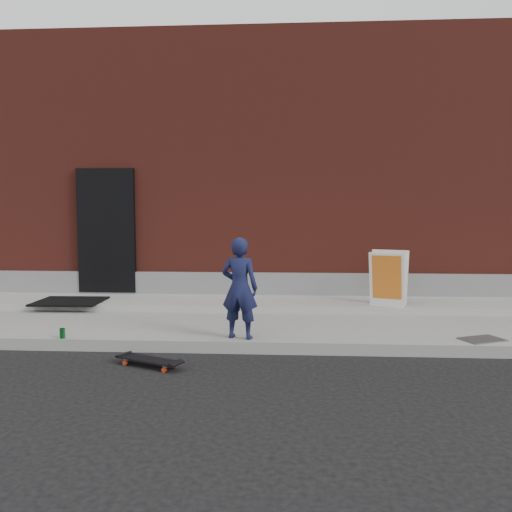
# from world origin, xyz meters

# --- Properties ---
(ground) EXTENTS (80.00, 80.00, 0.00)m
(ground) POSITION_xyz_m (0.00, 0.00, 0.00)
(ground) COLOR black
(ground) RESTS_ON ground
(sidewalk) EXTENTS (20.00, 3.00, 0.15)m
(sidewalk) POSITION_xyz_m (0.00, 1.50, 0.07)
(sidewalk) COLOR gray
(sidewalk) RESTS_ON ground
(apron) EXTENTS (20.00, 1.20, 0.10)m
(apron) POSITION_xyz_m (0.00, 2.40, 0.20)
(apron) COLOR gray
(apron) RESTS_ON sidewalk
(building) EXTENTS (20.00, 8.10, 5.00)m
(building) POSITION_xyz_m (-0.00, 6.99, 2.50)
(building) COLOR maroon
(building) RESTS_ON ground
(child) EXTENTS (0.51, 0.39, 1.27)m
(child) POSITION_xyz_m (0.09, 0.20, 0.79)
(child) COLOR #16193F
(child) RESTS_ON sidewalk
(skateboard) EXTENTS (0.81, 0.51, 0.09)m
(skateboard) POSITION_xyz_m (-0.86, -0.56, 0.07)
(skateboard) COLOR #B12B12
(skateboard) RESTS_ON ground
(pizza_sign) EXTENTS (0.72, 0.78, 0.89)m
(pizza_sign) POSITION_xyz_m (2.28, 1.98, 0.70)
(pizza_sign) COLOR white
(pizza_sign) RESTS_ON apron
(soda_can) EXTENTS (0.08, 0.08, 0.13)m
(soda_can) POSITION_xyz_m (-2.13, 0.05, 0.21)
(soda_can) COLOR #197D2E
(soda_can) RESTS_ON sidewalk
(doormat) EXTENTS (1.08, 0.88, 0.03)m
(doormat) POSITION_xyz_m (-2.90, 2.00, 0.27)
(doormat) COLOR black
(doormat) RESTS_ON apron
(utility_plate) EXTENTS (0.59, 0.50, 0.02)m
(utility_plate) POSITION_xyz_m (3.10, 0.28, 0.16)
(utility_plate) COLOR #5C5B60
(utility_plate) RESTS_ON sidewalk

